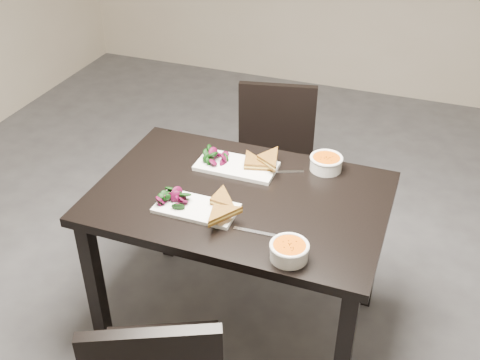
{
  "coord_description": "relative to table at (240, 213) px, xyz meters",
  "views": [
    {
      "loc": [
        0.65,
        -2.16,
        2.11
      ],
      "look_at": [
        -0.03,
        -0.34,
        0.82
      ],
      "focal_mm": 43.09,
      "sensor_mm": 36.0,
      "label": 1
    }
  ],
  "objects": [
    {
      "name": "ground",
      "position": [
        0.03,
        0.34,
        -0.65
      ],
      "size": [
        5.0,
        5.0,
        0.0
      ],
      "primitive_type": "plane",
      "color": "#47474C",
      "rests_on": "ground"
    },
    {
      "name": "table",
      "position": [
        0.0,
        0.0,
        0.0
      ],
      "size": [
        1.2,
        0.8,
        0.75
      ],
      "color": "black",
      "rests_on": "ground"
    },
    {
      "name": "chair_far",
      "position": [
        -0.09,
        0.77,
        -0.17
      ],
      "size": [
        0.5,
        0.5,
        0.85
      ],
      "rotation": [
        0.0,
        0.0,
        0.2
      ],
      "color": "black",
      "rests_on": "ground"
    },
    {
      "name": "plate_near",
      "position": [
        -0.12,
        -0.16,
        0.11
      ],
      "size": [
        0.32,
        0.16,
        0.02
      ],
      "primitive_type": "cube",
      "color": "white",
      "rests_on": "table"
    },
    {
      "name": "sandwich_near",
      "position": [
        -0.06,
        -0.15,
        0.14
      ],
      "size": [
        0.18,
        0.14,
        0.05
      ],
      "primitive_type": null,
      "rotation": [
        0.0,
        0.0,
        -0.12
      ],
      "color": "olive",
      "rests_on": "plate_near"
    },
    {
      "name": "salad_near",
      "position": [
        -0.22,
        -0.16,
        0.14
      ],
      "size": [
        0.1,
        0.09,
        0.04
      ],
      "primitive_type": null,
      "color": "black",
      "rests_on": "plate_near"
    },
    {
      "name": "soup_bowl_near",
      "position": [
        0.3,
        -0.31,
        0.13
      ],
      "size": [
        0.14,
        0.14,
        0.06
      ],
      "color": "white",
      "rests_on": "table"
    },
    {
      "name": "cutlery_near",
      "position": [
        0.15,
        -0.21,
        0.1
      ],
      "size": [
        0.18,
        0.03,
        0.0
      ],
      "primitive_type": "cube",
      "rotation": [
        0.0,
        0.0,
        0.05
      ],
      "color": "silver",
      "rests_on": "table"
    },
    {
      "name": "plate_far",
      "position": [
        -0.08,
        0.18,
        0.11
      ],
      "size": [
        0.35,
        0.18,
        0.02
      ],
      "primitive_type": "cube",
      "color": "white",
      "rests_on": "table"
    },
    {
      "name": "sandwich_far",
      "position": [
        -0.02,
        0.17,
        0.15
      ],
      "size": [
        0.2,
        0.17,
        0.06
      ],
      "primitive_type": null,
      "rotation": [
        0.0,
        0.0,
        0.25
      ],
      "color": "olive",
      "rests_on": "plate_far"
    },
    {
      "name": "salad_far",
      "position": [
        -0.18,
        0.18,
        0.14
      ],
      "size": [
        0.11,
        0.1,
        0.05
      ],
      "primitive_type": null,
      "color": "black",
      "rests_on": "plate_far"
    },
    {
      "name": "soup_bowl_far",
      "position": [
        0.29,
        0.31,
        0.14
      ],
      "size": [
        0.14,
        0.14,
        0.07
      ],
      "color": "white",
      "rests_on": "table"
    },
    {
      "name": "cutlery_far",
      "position": [
        0.12,
        0.22,
        0.1
      ],
      "size": [
        0.17,
        0.08,
        0.0
      ],
      "primitive_type": "cube",
      "rotation": [
        0.0,
        0.0,
        0.39
      ],
      "color": "silver",
      "rests_on": "table"
    }
  ]
}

